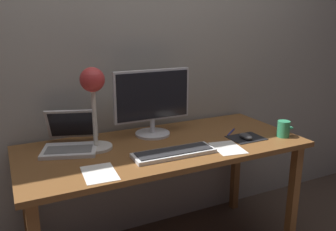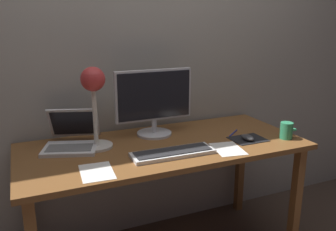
{
  "view_description": "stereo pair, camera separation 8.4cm",
  "coord_description": "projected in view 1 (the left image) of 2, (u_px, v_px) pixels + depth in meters",
  "views": [
    {
      "loc": [
        -0.8,
        -1.69,
        1.42
      ],
      "look_at": [
        0.0,
        -0.05,
        0.92
      ],
      "focal_mm": 37.33,
      "sensor_mm": 36.0,
      "label": 1
    },
    {
      "loc": [
        -0.72,
        -1.72,
        1.42
      ],
      "look_at": [
        0.0,
        -0.05,
        0.92
      ],
      "focal_mm": 37.33,
      "sensor_mm": 36.0,
      "label": 2
    }
  ],
  "objects": [
    {
      "name": "pen",
      "position": [
        231.0,
        132.0,
        2.17
      ],
      "size": [
        0.11,
        0.09,
        0.01
      ],
      "primitive_type": "cylinder",
      "rotation": [
        0.0,
        1.57,
        0.67
      ],
      "color": "#2633A5",
      "rests_on": "desk"
    },
    {
      "name": "coffee_mug",
      "position": [
        284.0,
        129.0,
        2.09
      ],
      "size": [
        0.11,
        0.07,
        0.1
      ],
      "color": "#339966",
      "rests_on": "desk"
    },
    {
      "name": "mouse",
      "position": [
        246.0,
        136.0,
        2.05
      ],
      "size": [
        0.06,
        0.1,
        0.03
      ],
      "primitive_type": "ellipsoid",
      "color": "#38383A",
      "rests_on": "mousepad"
    },
    {
      "name": "paper_sheet_near_mouse",
      "position": [
        228.0,
        148.0,
        1.92
      ],
      "size": [
        0.18,
        0.23,
        0.0
      ],
      "primitive_type": "cube",
      "rotation": [
        0.0,
        0.0,
        -0.17
      ],
      "color": "white",
      "rests_on": "desk"
    },
    {
      "name": "paper_sheet_by_keyboard",
      "position": [
        100.0,
        173.0,
        1.6
      ],
      "size": [
        0.16,
        0.22,
        0.0
      ],
      "primitive_type": "cube",
      "rotation": [
        0.0,
        0.0,
        -0.07
      ],
      "color": "white",
      "rests_on": "desk"
    },
    {
      "name": "mousepad",
      "position": [
        246.0,
        138.0,
        2.07
      ],
      "size": [
        0.2,
        0.16,
        0.0
      ],
      "primitive_type": "cube",
      "color": "black",
      "rests_on": "desk"
    },
    {
      "name": "back_wall",
      "position": [
        136.0,
        40.0,
        2.18
      ],
      "size": [
        4.8,
        0.06,
        2.6
      ],
      "primitive_type": "cube",
      "color": "#9E998E",
      "rests_on": "ground"
    },
    {
      "name": "monitor",
      "position": [
        152.0,
        100.0,
        2.08
      ],
      "size": [
        0.48,
        0.21,
        0.4
      ],
      "color": "silver",
      "rests_on": "desk"
    },
    {
      "name": "desk_lamp",
      "position": [
        93.0,
        94.0,
        1.83
      ],
      "size": [
        0.18,
        0.18,
        0.45
      ],
      "color": "beige",
      "rests_on": "desk"
    },
    {
      "name": "laptop",
      "position": [
        71.0,
        137.0,
        1.91
      ],
      "size": [
        0.36,
        0.38,
        0.2
      ],
      "color": "silver",
      "rests_on": "desk"
    },
    {
      "name": "keyboard_main",
      "position": [
        174.0,
        153.0,
        1.82
      ],
      "size": [
        0.44,
        0.15,
        0.03
      ],
      "color": "silver",
      "rests_on": "desk"
    },
    {
      "name": "desk",
      "position": [
        164.0,
        157.0,
        2.0
      ],
      "size": [
        1.6,
        0.7,
        0.74
      ],
      "color": "brown",
      "rests_on": "ground"
    }
  ]
}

